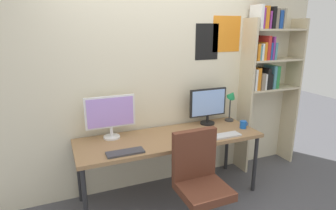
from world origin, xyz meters
TOP-DOWN VIEW (x-y plane):
  - wall_back at (0.00, 1.02)m, footprint 4.44×0.11m
  - desk at (0.00, 0.60)m, footprint 2.04×0.68m
  - bookshelf at (1.49, 0.83)m, footprint 0.83×0.28m
  - office_chair at (0.04, -0.04)m, footprint 0.52×0.52m
  - monitor_left at (-0.60, 0.81)m, footprint 0.54×0.18m
  - monitor_right at (0.60, 0.81)m, footprint 0.49×0.18m
  - desk_lamp at (0.92, 0.78)m, footprint 0.11×0.16m
  - keyboard_left at (-0.56, 0.37)m, footprint 0.36×0.13m
  - keyboard_right at (0.56, 0.37)m, footprint 0.37×0.13m
  - computer_mouse at (0.16, 0.43)m, footprint 0.06×0.10m
  - coffee_mug at (0.92, 0.51)m, footprint 0.11×0.08m

SIDE VIEW (x-z plane):
  - office_chair at x=0.04m, z-range -0.09..0.90m
  - desk at x=0.00m, z-range 0.32..1.06m
  - keyboard_left at x=-0.56m, z-range 0.74..0.76m
  - keyboard_right at x=0.56m, z-range 0.74..0.76m
  - computer_mouse at x=0.16m, z-range 0.74..0.77m
  - coffee_mug at x=0.92m, z-range 0.74..0.83m
  - monitor_right at x=0.60m, z-range 0.76..1.21m
  - monitor_left at x=-0.60m, z-range 0.77..1.24m
  - desk_lamp at x=0.92m, z-range 0.81..1.23m
  - wall_back at x=0.00m, z-range 0.00..2.60m
  - bookshelf at x=1.49m, z-range 0.31..2.48m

